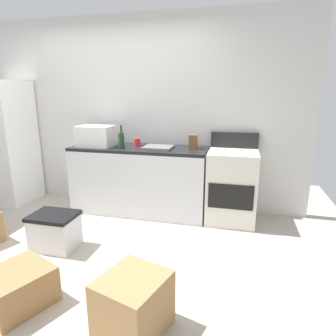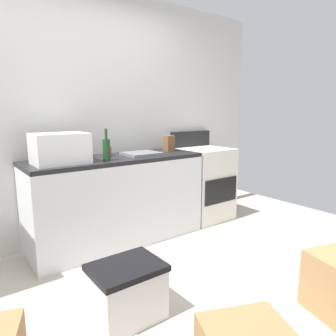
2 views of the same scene
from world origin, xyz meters
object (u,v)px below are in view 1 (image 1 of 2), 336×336
object	(u,v)px
refrigerator	(5,143)
wine_bottle	(122,140)
knife_block	(193,142)
storage_bin	(55,231)
stove_oven	(232,185)
microwave	(96,136)
cardboard_box_small	(17,288)
cardboard_box_large	(133,304)
coffee_mug	(137,142)

from	to	relation	value
refrigerator	wine_bottle	distance (m)	1.88
knife_block	storage_bin	size ratio (longest dim) A/B	0.39
stove_oven	storage_bin	bearing A→B (deg)	-146.80
refrigerator	microwave	distance (m)	1.48
knife_block	storage_bin	world-z (taller)	knife_block
cardboard_box_small	cardboard_box_large	bearing A→B (deg)	-2.03
coffee_mug	storage_bin	distance (m)	1.54
microwave	storage_bin	bearing A→B (deg)	-88.27
cardboard_box_large	wine_bottle	bearing A→B (deg)	113.70
microwave	storage_bin	world-z (taller)	microwave
cardboard_box_small	coffee_mug	bearing A→B (deg)	82.71
cardboard_box_small	storage_bin	bearing A→B (deg)	105.55
cardboard_box_small	storage_bin	world-z (taller)	storage_bin
microwave	cardboard_box_large	xyz separation A→B (m)	(1.22, -1.95, -0.83)
coffee_mug	cardboard_box_small	distance (m)	2.24
wine_bottle	coffee_mug	bearing A→B (deg)	62.43
stove_oven	knife_block	world-z (taller)	stove_oven
wine_bottle	knife_block	world-z (taller)	wine_bottle
stove_oven	knife_block	distance (m)	0.73
microwave	knife_block	world-z (taller)	microwave
cardboard_box_small	wine_bottle	bearing A→B (deg)	85.65
wine_bottle	knife_block	size ratio (longest dim) A/B	1.67
microwave	storage_bin	distance (m)	1.38
refrigerator	knife_block	xyz separation A→B (m)	(2.76, 0.11, 0.11)
refrigerator	knife_block	distance (m)	2.76
stove_oven	wine_bottle	bearing A→B (deg)	-173.77
refrigerator	cardboard_box_large	size ratio (longest dim) A/B	3.96
refrigerator	knife_block	size ratio (longest dim) A/B	9.79
stove_oven	refrigerator	bearing A→B (deg)	-179.03
wine_bottle	coffee_mug	world-z (taller)	wine_bottle
refrigerator	cardboard_box_small	distance (m)	2.70
wine_bottle	storage_bin	distance (m)	1.35
stove_oven	cardboard_box_small	size ratio (longest dim) A/B	2.37
stove_oven	coffee_mug	world-z (taller)	stove_oven
microwave	wine_bottle	size ratio (longest dim) A/B	1.53
stove_oven	wine_bottle	xyz separation A→B (m)	(-1.40, -0.15, 0.54)
stove_oven	knife_block	xyz separation A→B (m)	(-0.51, 0.05, 0.52)
wine_bottle	cardboard_box_large	size ratio (longest dim) A/B	0.67
coffee_mug	knife_block	size ratio (longest dim) A/B	0.56
stove_oven	cardboard_box_small	distance (m)	2.53
refrigerator	wine_bottle	xyz separation A→B (m)	(1.87, -0.10, 0.13)
coffee_mug	knife_block	world-z (taller)	knife_block
refrigerator	coffee_mug	world-z (taller)	refrigerator
microwave	cardboard_box_large	bearing A→B (deg)	-57.98
cardboard_box_large	cardboard_box_small	size ratio (longest dim) A/B	0.96
microwave	knife_block	bearing A→B (deg)	5.15
refrigerator	stove_oven	distance (m)	3.30
refrigerator	knife_block	world-z (taller)	refrigerator
cardboard_box_large	cardboard_box_small	world-z (taller)	cardboard_box_large
cardboard_box_small	storage_bin	xyz separation A→B (m)	(-0.23, 0.83, 0.05)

